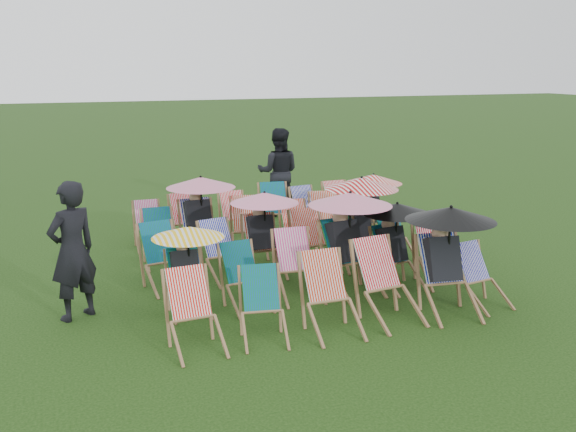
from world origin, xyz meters
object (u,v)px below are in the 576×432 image
object	(u,v)px
person_left	(72,251)
deckchair_29	(342,206)
deckchair_0	(195,313)
deckchair_5	(483,277)
person_rear	(278,172)

from	to	relation	value
person_left	deckchair_29	bearing A→B (deg)	179.70
deckchair_0	deckchair_29	xyz separation A→B (m)	(4.03, 4.60, 0.01)
deckchair_5	deckchair_0	bearing A→B (deg)	171.17
deckchair_0	deckchair_29	world-z (taller)	deckchair_29
deckchair_5	deckchair_29	distance (m)	4.58
deckchair_0	deckchair_5	bearing A→B (deg)	-3.90
person_left	deckchair_0	bearing A→B (deg)	99.50
deckchair_29	person_rear	size ratio (longest dim) A/B	0.48
deckchair_29	person_rear	world-z (taller)	person_rear
deckchair_0	person_rear	size ratio (longest dim) A/B	0.47
deckchair_0	person_left	world-z (taller)	person_left
person_left	person_rear	world-z (taller)	person_rear
deckchair_29	deckchair_0	bearing A→B (deg)	-134.77
deckchair_0	person_rear	distance (m)	6.93
deckchair_5	person_left	world-z (taller)	person_left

